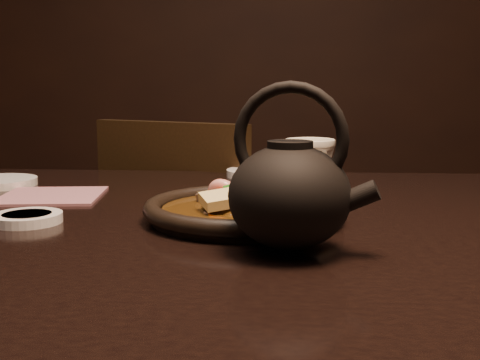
# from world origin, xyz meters

# --- Properties ---
(wall_back) EXTENTS (5.00, 0.02, 2.80)m
(wall_back) POSITION_xyz_m (0.00, 3.00, 1.40)
(wall_back) COLOR black
(wall_back) RESTS_ON floor
(table) EXTENTS (1.60, 0.90, 0.75)m
(table) POSITION_xyz_m (0.00, 0.00, 0.67)
(table) COLOR black
(table) RESTS_ON floor
(chair) EXTENTS (0.53, 0.53, 0.85)m
(chair) POSITION_xyz_m (-0.06, 0.60, 0.46)
(chair) COLOR black
(chair) RESTS_ON floor
(plate) EXTENTS (0.26, 0.26, 0.03)m
(plate) POSITION_xyz_m (0.09, -0.01, 0.76)
(plate) COLOR black
(plate) RESTS_ON table
(stirfry) EXTENTS (0.15, 0.15, 0.06)m
(stirfry) POSITION_xyz_m (0.09, -0.00, 0.77)
(stirfry) COLOR #3A230A
(stirfry) RESTS_ON plate
(soy_dish) EXTENTS (0.09, 0.09, 0.01)m
(soy_dish) POSITION_xyz_m (-0.19, -0.04, 0.76)
(soy_dish) COLOR white
(soy_dish) RESTS_ON table
(saucer_right) EXTENTS (0.13, 0.13, 0.01)m
(saucer_right) POSITION_xyz_m (0.10, 0.38, 0.76)
(saucer_right) COLOR white
(saucer_right) RESTS_ON table
(tea_cup) EXTENTS (0.10, 0.10, 0.09)m
(tea_cup) POSITION_xyz_m (0.18, 0.28, 0.79)
(tea_cup) COLOR white
(tea_cup) RESTS_ON table
(napkin) EXTENTS (0.17, 0.17, 0.00)m
(napkin) POSITION_xyz_m (-0.23, 0.14, 0.75)
(napkin) COLOR #9A5E66
(napkin) RESTS_ON table
(teapot) EXTENTS (0.16, 0.13, 0.18)m
(teapot) POSITION_xyz_m (0.15, -0.15, 0.82)
(teapot) COLOR black
(teapot) RESTS_ON table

